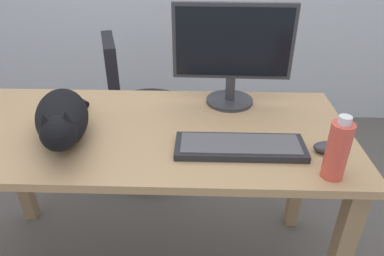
% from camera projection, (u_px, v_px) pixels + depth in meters
% --- Properties ---
extents(desk, '(1.55, 0.68, 0.75)m').
position_uv_depth(desk, '(145.00, 151.00, 1.37)').
color(desk, tan).
rests_on(desk, ground_plane).
extents(office_chair, '(0.50, 0.48, 0.90)m').
position_uv_depth(office_chair, '(141.00, 121.00, 2.12)').
color(office_chair, black).
rests_on(office_chair, ground_plane).
extents(monitor, '(0.48, 0.20, 0.41)m').
position_uv_depth(monitor, '(232.00, 51.00, 1.39)').
color(monitor, '#333338').
rests_on(monitor, desk).
extents(keyboard, '(0.44, 0.15, 0.03)m').
position_uv_depth(keyboard, '(240.00, 147.00, 1.18)').
color(keyboard, '#232328').
rests_on(keyboard, desk).
extents(cat, '(0.29, 0.59, 0.20)m').
position_uv_depth(cat, '(62.00, 117.00, 1.22)').
color(cat, black).
rests_on(cat, desk).
extents(computer_mouse, '(0.11, 0.06, 0.04)m').
position_uv_depth(computer_mouse, '(330.00, 148.00, 1.17)').
color(computer_mouse, '#333338').
rests_on(computer_mouse, desk).
extents(water_bottle, '(0.07, 0.07, 0.21)m').
position_uv_depth(water_bottle, '(338.00, 150.00, 1.02)').
color(water_bottle, '#D84C3D').
rests_on(water_bottle, desk).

